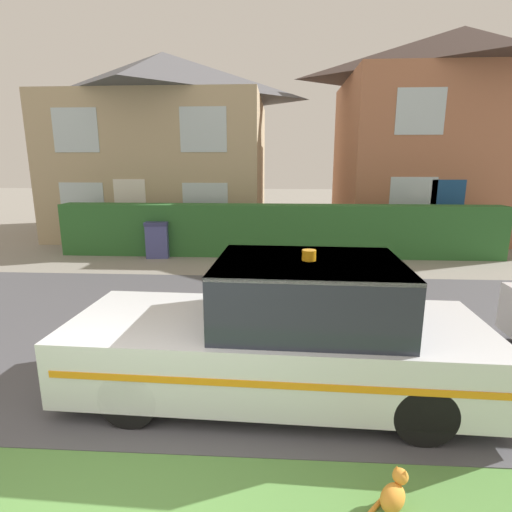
# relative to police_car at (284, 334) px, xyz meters

# --- Properties ---
(road_strip) EXTENTS (28.00, 5.86, 0.01)m
(road_strip) POSITION_rel_police_car_xyz_m (-1.30, 1.84, -0.71)
(road_strip) COLOR #4C4C51
(road_strip) RESTS_ON ground
(garden_hedge) EXTENTS (12.33, 0.67, 1.45)m
(garden_hedge) POSITION_rel_police_car_xyz_m (-0.09, 7.00, 0.01)
(garden_hedge) COLOR #2D662D
(garden_hedge) RESTS_ON ground
(police_car) EXTENTS (4.60, 1.83, 1.67)m
(police_car) POSITION_rel_police_car_xyz_m (0.00, 0.00, 0.00)
(police_car) COLOR black
(police_car) RESTS_ON road_strip
(cat) EXTENTS (0.34, 0.29, 0.31)m
(cat) POSITION_rel_police_car_xyz_m (0.83, -1.55, -0.59)
(cat) COLOR orange
(cat) RESTS_ON ground
(house_left) EXTENTS (7.46, 6.32, 6.46)m
(house_left) POSITION_rel_police_car_xyz_m (-4.31, 11.13, 2.57)
(house_left) COLOR tan
(house_left) RESTS_ON ground
(house_right) EXTENTS (8.05, 5.72, 7.08)m
(house_right) POSITION_rel_police_car_xyz_m (6.07, 11.01, 2.88)
(house_right) COLOR #A86B4C
(house_right) RESTS_ON ground
(wheelie_bin) EXTENTS (0.68, 0.66, 1.01)m
(wheelie_bin) POSITION_rel_police_car_xyz_m (-3.45, 6.66, -0.21)
(wheelie_bin) COLOR #474C8C
(wheelie_bin) RESTS_ON ground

